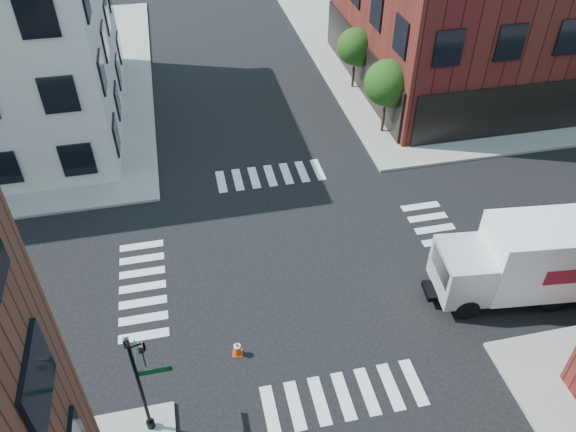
# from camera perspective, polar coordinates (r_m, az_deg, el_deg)

# --- Properties ---
(ground) EXTENTS (120.00, 120.00, 0.00)m
(ground) POSITION_cam_1_polar(r_m,az_deg,el_deg) (25.60, 1.16, -4.81)
(ground) COLOR black
(ground) RESTS_ON ground
(sidewalk_ne) EXTENTS (30.00, 30.00, 0.15)m
(sidewalk_ne) POSITION_cam_1_polar(r_m,az_deg,el_deg) (49.65, 20.33, 16.20)
(sidewalk_ne) COLOR gray
(sidewalk_ne) RESTS_ON ground
(tree_near) EXTENTS (2.69, 2.69, 4.49)m
(tree_near) POSITION_cam_1_polar(r_m,az_deg,el_deg) (33.61, 10.17, 12.95)
(tree_near) COLOR black
(tree_near) RESTS_ON ground
(tree_far) EXTENTS (2.43, 2.43, 4.07)m
(tree_far) POSITION_cam_1_polar(r_m,az_deg,el_deg) (38.82, 6.95, 16.54)
(tree_far) COLOR black
(tree_far) RESTS_ON ground
(signal_pole) EXTENTS (1.29, 1.24, 4.60)m
(signal_pole) POSITION_cam_1_polar(r_m,az_deg,el_deg) (18.84, -14.76, -15.46)
(signal_pole) COLOR black
(signal_pole) RESTS_ON ground
(box_truck) EXTENTS (8.36, 3.33, 3.70)m
(box_truck) POSITION_cam_1_polar(r_m,az_deg,el_deg) (25.21, 24.13, -4.01)
(box_truck) COLOR silver
(box_truck) RESTS_ON ground
(traffic_cone) EXTENTS (0.45, 0.45, 0.71)m
(traffic_cone) POSITION_cam_1_polar(r_m,az_deg,el_deg) (22.13, -5.17, -13.25)
(traffic_cone) COLOR #CD3909
(traffic_cone) RESTS_ON ground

